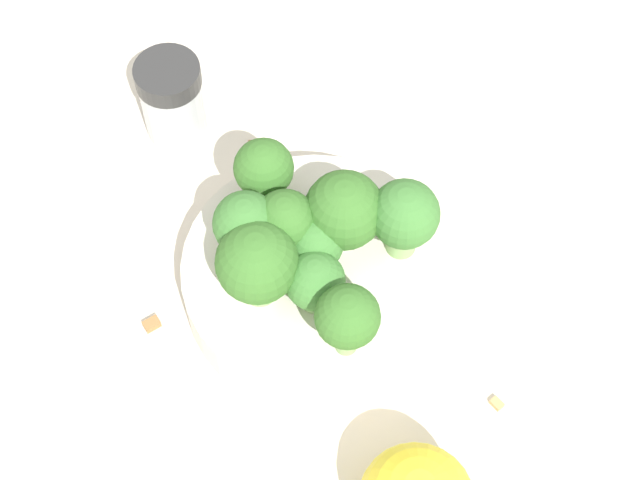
{
  "coord_description": "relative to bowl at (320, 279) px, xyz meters",
  "views": [
    {
      "loc": [
        -0.29,
        0.0,
        0.56
      ],
      "look_at": [
        0.0,
        0.0,
        0.06
      ],
      "focal_mm": 60.0,
      "sensor_mm": 36.0,
      "label": 1
    }
  ],
  "objects": [
    {
      "name": "broccoli_floret_7",
      "position": [
        -0.05,
        -0.02,
        0.05
      ],
      "size": [
        0.03,
        0.03,
        0.05
      ],
      "color": "#84AD66",
      "rests_on": "bowl"
    },
    {
      "name": "broccoli_floret_0",
      "position": [
        0.01,
        0.02,
        0.05
      ],
      "size": [
        0.03,
        0.03,
        0.05
      ],
      "color": "#7A9E5B",
      "rests_on": "bowl"
    },
    {
      "name": "bowl",
      "position": [
        0.0,
        0.0,
        0.0
      ],
      "size": [
        0.15,
        0.15,
        0.03
      ],
      "primitive_type": "cylinder",
      "color": "silver",
      "rests_on": "ground_plane"
    },
    {
      "name": "broccoli_floret_8",
      "position": [
        0.02,
        -0.02,
        0.05
      ],
      "size": [
        0.04,
        0.04,
        0.06
      ],
      "color": "#8EB770",
      "rests_on": "bowl"
    },
    {
      "name": "broccoli_floret_2",
      "position": [
        0.01,
        -0.05,
        0.05
      ],
      "size": [
        0.04,
        0.04,
        0.06
      ],
      "color": "#84AD66",
      "rests_on": "bowl"
    },
    {
      "name": "broccoli_floret_1",
      "position": [
        0.01,
        0.04,
        0.05
      ],
      "size": [
        0.04,
        0.04,
        0.05
      ],
      "color": "#84AD66",
      "rests_on": "bowl"
    },
    {
      "name": "almond_crumb_0",
      "position": [
        -0.02,
        0.1,
        -0.01
      ],
      "size": [
        0.01,
        0.01,
        0.01
      ],
      "primitive_type": "cube",
      "rotation": [
        0.0,
        0.0,
        2.13
      ],
      "color": "olive",
      "rests_on": "ground_plane"
    },
    {
      "name": "broccoli_floret_6",
      "position": [
        -0.02,
        -0.0,
        0.04
      ],
      "size": [
        0.03,
        0.03,
        0.04
      ],
      "color": "#84AD66",
      "rests_on": "bowl"
    },
    {
      "name": "ground_plane",
      "position": [
        0.0,
        0.0,
        -0.02
      ],
      "size": [
        3.0,
        3.0,
        0.0
      ],
      "primitive_type": "plane",
      "color": "beige"
    },
    {
      "name": "pepper_shaker",
      "position": [
        0.12,
        0.09,
        0.01
      ],
      "size": [
        0.04,
        0.04,
        0.06
      ],
      "color": "#B2B7BC",
      "rests_on": "ground_plane"
    },
    {
      "name": "almond_crumb_1",
      "position": [
        0.11,
        0.04,
        -0.01
      ],
      "size": [
        0.0,
        0.01,
        0.01
      ],
      "primitive_type": "cube",
      "rotation": [
        0.0,
        0.0,
        1.62
      ],
      "color": "olive",
      "rests_on": "ground_plane"
    },
    {
      "name": "broccoli_floret_4",
      "position": [
        -0.02,
        0.03,
        0.05
      ],
      "size": [
        0.05,
        0.05,
        0.06
      ],
      "color": "#8EB770",
      "rests_on": "bowl"
    },
    {
      "name": "broccoli_floret_5",
      "position": [
        0.04,
        0.03,
        0.05
      ],
      "size": [
        0.03,
        0.03,
        0.05
      ],
      "color": "#7A9E5B",
      "rests_on": "bowl"
    },
    {
      "name": "almond_crumb_3",
      "position": [
        -0.07,
        -0.1,
        -0.01
      ],
      "size": [
        0.01,
        0.01,
        0.01
      ],
      "primitive_type": "cube",
      "rotation": [
        0.0,
        0.0,
        3.84
      ],
      "color": "tan",
      "rests_on": "ground_plane"
    },
    {
      "name": "broccoli_floret_3",
      "position": [
        -0.0,
        -0.0,
        0.04
      ],
      "size": [
        0.03,
        0.03,
        0.04
      ],
      "color": "#7A9E5B",
      "rests_on": "bowl"
    }
  ]
}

